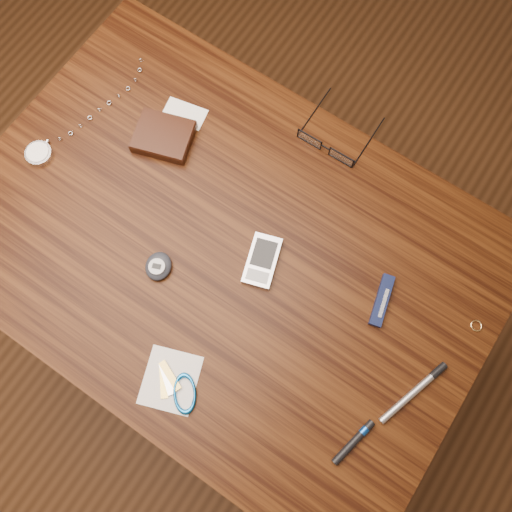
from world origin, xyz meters
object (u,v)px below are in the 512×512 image
object	(u,v)px
wallet_and_card	(164,136)
notepad_keys	(178,387)
eyeglasses	(327,146)
silver_pen	(418,388)
pocket_watch	(42,151)
pda_phone	(262,261)
desk	(227,261)
pocket_knife	(382,300)
pedometer	(158,266)

from	to	relation	value
wallet_and_card	notepad_keys	bearing A→B (deg)	-50.56
eyeglasses	notepad_keys	distance (m)	0.53
wallet_and_card	silver_pen	world-z (taller)	wallet_and_card
notepad_keys	silver_pen	world-z (taller)	silver_pen
wallet_and_card	pocket_watch	distance (m)	0.24
pda_phone	notepad_keys	world-z (taller)	pda_phone
wallet_and_card	notepad_keys	size ratio (longest dim) A/B	1.20
wallet_and_card	pocket_watch	xyz separation A→B (m)	(-0.18, -0.16, -0.00)
eyeglasses	desk	bearing A→B (deg)	-100.69
pda_phone	pocket_knife	xyz separation A→B (m)	(0.22, 0.06, -0.00)
desk	silver_pen	distance (m)	0.44
pocket_knife	silver_pen	size ratio (longest dim) A/B	0.67
wallet_and_card	pocket_knife	world-z (taller)	wallet_and_card
desk	eyeglasses	xyz separation A→B (m)	(0.05, 0.28, 0.11)
pedometer	pocket_knife	distance (m)	0.41
desk	pda_phone	world-z (taller)	pda_phone
pocket_watch	silver_pen	world-z (taller)	pocket_watch
silver_pen	desk	bearing A→B (deg)	176.86
notepad_keys	silver_pen	bearing A→B (deg)	33.69
desk	pedometer	size ratio (longest dim) A/B	14.53
wallet_and_card	silver_pen	size ratio (longest dim) A/B	1.09
eyeglasses	notepad_keys	world-z (taller)	eyeglasses
pedometer	pda_phone	bearing A→B (deg)	37.36
pocket_watch	pocket_knife	distance (m)	0.71
desk	pda_phone	size ratio (longest dim) A/B	9.12
wallet_and_card	pda_phone	size ratio (longest dim) A/B	1.47
desk	eyeglasses	size ratio (longest dim) A/B	7.51
notepad_keys	silver_pen	xyz separation A→B (m)	(0.34, 0.23, 0.00)
pedometer	pocket_knife	xyz separation A→B (m)	(0.37, 0.17, -0.00)
pedometer	pocket_watch	bearing A→B (deg)	169.72
pda_phone	notepad_keys	size ratio (longest dim) A/B	0.81
pda_phone	silver_pen	xyz separation A→B (m)	(0.35, -0.04, -0.00)
pedometer	pocket_knife	bearing A→B (deg)	25.15
desk	silver_pen	size ratio (longest dim) A/B	6.77
notepad_keys	pocket_watch	bearing A→B (deg)	156.35
notepad_keys	pda_phone	bearing A→B (deg)	90.95
desk	pocket_watch	world-z (taller)	pocket_watch
silver_pen	pedometer	bearing A→B (deg)	-171.26
eyeglasses	pedometer	xyz separation A→B (m)	(-0.13, -0.38, -0.00)
eyeglasses	pda_phone	size ratio (longest dim) A/B	1.21
pedometer	pocket_knife	world-z (taller)	pedometer
desk	notepad_keys	world-z (taller)	notepad_keys
wallet_and_card	pedometer	bearing A→B (deg)	-55.54
pocket_knife	pedometer	bearing A→B (deg)	-154.85
pedometer	notepad_keys	bearing A→B (deg)	-44.51
desk	pda_phone	bearing A→B (deg)	11.43
pedometer	notepad_keys	xyz separation A→B (m)	(0.16, -0.15, -0.01)
eyeglasses	silver_pen	world-z (taller)	eyeglasses
pda_phone	silver_pen	distance (m)	0.35
pda_phone	eyeglasses	bearing A→B (deg)	94.93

